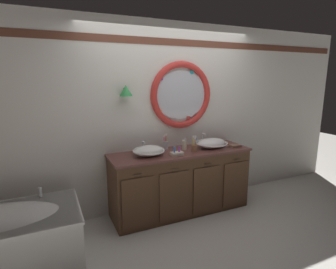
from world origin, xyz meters
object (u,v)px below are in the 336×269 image
at_px(toothbrush_holder_right, 194,147).
at_px(soap_dispenser, 185,145).
at_px(sink_basin_left, 149,151).
at_px(toiletry_basket, 177,153).
at_px(folded_hand_towel, 235,146).
at_px(toothbrush_holder_left, 166,144).
at_px(sink_basin_right, 212,143).

distance_m(toothbrush_holder_right, soap_dispenser, 0.16).
height_order(sink_basin_left, soap_dispenser, soap_dispenser).
relative_size(soap_dispenser, toiletry_basket, 1.01).
bearing_deg(folded_hand_towel, toothbrush_holder_left, 161.43).
height_order(toothbrush_holder_left, folded_hand_towel, toothbrush_holder_left).
bearing_deg(sink_basin_right, toiletry_basket, -167.95).
bearing_deg(sink_basin_left, toothbrush_holder_right, -5.82).
xyz_separation_m(sink_basin_right, soap_dispenser, (-0.40, 0.07, 0.00)).
height_order(sink_basin_left, toiletry_basket, sink_basin_left).
relative_size(toothbrush_holder_right, toiletry_basket, 1.35).
bearing_deg(toiletry_basket, folded_hand_towel, 2.30).
distance_m(sink_basin_right, toiletry_basket, 0.63).
relative_size(sink_basin_left, folded_hand_towel, 2.55).
height_order(toothbrush_holder_left, toothbrush_holder_right, toothbrush_holder_right).
xyz_separation_m(toothbrush_holder_right, soap_dispenser, (-0.08, 0.14, 0.02)).
bearing_deg(toothbrush_holder_left, sink_basin_right, -20.38).
relative_size(sink_basin_left, toothbrush_holder_left, 1.93).
distance_m(sink_basin_left, toothbrush_holder_left, 0.41).
distance_m(sink_basin_right, toothbrush_holder_right, 0.32).
bearing_deg(sink_basin_right, folded_hand_towel, -15.24).
height_order(toothbrush_holder_left, toiletry_basket, toothbrush_holder_left).
bearing_deg(toothbrush_holder_right, sink_basin_left, 174.18).
xyz_separation_m(toothbrush_holder_left, folded_hand_towel, (0.95, -0.32, -0.05)).
relative_size(toothbrush_holder_left, toiletry_basket, 1.33).
bearing_deg(toothbrush_holder_right, toiletry_basket, -167.32).
bearing_deg(toiletry_basket, sink_basin_left, 158.35).
bearing_deg(folded_hand_towel, toothbrush_holder_right, 177.50).
bearing_deg(sink_basin_left, toothbrush_holder_left, 34.14).
height_order(sink_basin_right, toothbrush_holder_right, toothbrush_holder_right).
xyz_separation_m(folded_hand_towel, toiletry_basket, (-0.96, -0.04, 0.01)).
bearing_deg(sink_basin_right, sink_basin_left, -180.00).
xyz_separation_m(sink_basin_right, toothbrush_holder_right, (-0.32, -0.06, -0.01)).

